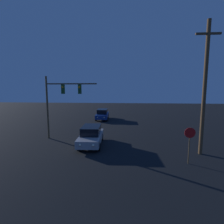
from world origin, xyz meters
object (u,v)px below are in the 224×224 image
at_px(car_near, 91,135).
at_px(stop_sign, 190,139).
at_px(traffic_signal_mast, 60,97).
at_px(car_far, 102,114).
at_px(utility_pole, 205,87).

distance_m(car_near, stop_sign, 8.10).
relative_size(traffic_signal_mast, stop_sign, 2.50).
height_order(car_far, stop_sign, stop_sign).
bearing_deg(car_far, utility_pole, 121.16).
relative_size(traffic_signal_mast, utility_pole, 0.63).
relative_size(car_near, stop_sign, 1.88).
height_order(car_near, utility_pole, utility_pole).
bearing_deg(utility_pole, stop_sign, -128.91).
height_order(stop_sign, utility_pole, utility_pole).
bearing_deg(utility_pole, traffic_signal_mast, 165.23).
bearing_deg(stop_sign, traffic_signal_mast, 154.30).
xyz_separation_m(car_far, traffic_signal_mast, (-2.65, -11.30, 3.29)).
bearing_deg(stop_sign, car_near, 154.34).
distance_m(car_far, stop_sign, 18.28).
xyz_separation_m(car_far, utility_pole, (9.52, -14.51, 4.22)).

